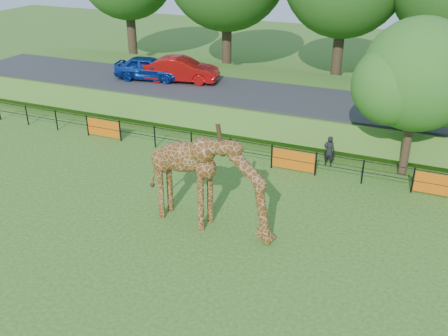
% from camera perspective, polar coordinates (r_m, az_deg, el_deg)
% --- Properties ---
extents(ground, '(90.00, 90.00, 0.00)m').
position_cam_1_polar(ground, '(17.08, -9.61, -9.63)').
color(ground, '#305D17').
rests_on(ground, ground).
extents(giraffe, '(5.08, 1.43, 3.58)m').
position_cam_1_polar(giraffe, '(17.36, -1.73, -1.69)').
color(giraffe, '#5F3413').
rests_on(giraffe, ground).
extents(perimeter_fence, '(28.07, 0.10, 1.10)m').
position_cam_1_polar(perimeter_fence, '(23.02, 0.73, 2.12)').
color(perimeter_fence, black).
rests_on(perimeter_fence, ground).
extents(embankment, '(40.00, 9.00, 1.30)m').
position_cam_1_polar(embankment, '(29.62, 6.27, 7.67)').
color(embankment, '#305D17').
rests_on(embankment, ground).
extents(road, '(40.00, 5.00, 0.12)m').
position_cam_1_polar(road, '(28.03, 5.42, 8.18)').
color(road, '#29292B').
rests_on(road, embankment).
extents(car_blue, '(4.35, 2.33, 1.41)m').
position_cam_1_polar(car_blue, '(31.07, -8.58, 11.24)').
color(car_blue, '#143BA7').
rests_on(car_blue, road).
extents(car_red, '(4.60, 2.26, 1.45)m').
position_cam_1_polar(car_red, '(30.41, -4.88, 11.16)').
color(car_red, '#B60E0D').
rests_on(car_red, road).
extents(visitor, '(0.55, 0.39, 1.42)m').
position_cam_1_polar(visitor, '(22.98, 11.93, 1.93)').
color(visitor, black).
rests_on(visitor, ground).
extents(tree_east, '(5.40, 4.71, 6.76)m').
position_cam_1_polar(tree_east, '(21.88, 21.55, 9.42)').
color(tree_east, '#372519').
rests_on(tree_east, ground).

